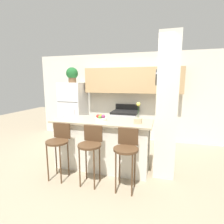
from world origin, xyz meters
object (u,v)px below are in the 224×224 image
at_px(stove_range, 125,126).
at_px(bar_stool_mid, 90,146).
at_px(bar_stool_right, 126,150).
at_px(orchid_vase, 138,118).
at_px(potted_plant_on_fridge, 72,74).
at_px(bar_stool_left, 58,142).
at_px(trash_bin, 88,135).
at_px(fruit_bowl, 101,118).
at_px(refrigerator, 73,111).

bearing_deg(stove_range, bar_stool_mid, -93.10).
xyz_separation_m(bar_stool_right, orchid_vase, (0.10, 0.52, 0.41)).
height_order(bar_stool_right, orchid_vase, orchid_vase).
relative_size(potted_plant_on_fridge, orchid_vase, 1.16).
relative_size(bar_stool_left, trash_bin, 2.61).
xyz_separation_m(fruit_bowl, trash_bin, (-0.91, 1.38, -0.84)).
distance_m(refrigerator, trash_bin, 0.90).
height_order(potted_plant_on_fridge, fruit_bowl, potted_plant_on_fridge).
xyz_separation_m(stove_range, bar_stool_left, (-0.73, -2.22, 0.21)).
bearing_deg(refrigerator, trash_bin, -22.53).
relative_size(bar_stool_left, bar_stool_mid, 1.00).
bearing_deg(orchid_vase, potted_plant_on_fridge, 142.92).
bearing_deg(potted_plant_on_fridge, refrigerator, -62.79).
distance_m(stove_range, potted_plant_on_fridge, 2.20).
relative_size(potted_plant_on_fridge, trash_bin, 1.18).
relative_size(bar_stool_left, fruit_bowl, 4.24).
bearing_deg(bar_stool_mid, trash_bin, 115.51).
distance_m(fruit_bowl, trash_bin, 1.86).
relative_size(bar_stool_mid, fruit_bowl, 4.24).
distance_m(bar_stool_left, fruit_bowl, 0.90).
relative_size(stove_range, bar_stool_mid, 1.08).
xyz_separation_m(refrigerator, fruit_bowl, (1.48, -1.62, 0.18)).
relative_size(orchid_vase, fruit_bowl, 1.66).
xyz_separation_m(stove_range, potted_plant_on_fridge, (-1.62, -0.02, 1.49)).
height_order(bar_stool_left, trash_bin, bar_stool_left).
height_order(orchid_vase, fruit_bowl, orchid_vase).
height_order(bar_stool_mid, orchid_vase, orchid_vase).
height_order(refrigerator, stove_range, refrigerator).
distance_m(refrigerator, bar_stool_right, 3.06).
xyz_separation_m(stove_range, bar_stool_right, (0.49, -2.22, 0.21)).
relative_size(bar_stool_right, potted_plant_on_fridge, 2.20).
xyz_separation_m(stove_range, orchid_vase, (0.59, -1.70, 0.62)).
bearing_deg(stove_range, refrigerator, -179.22).
distance_m(bar_stool_left, bar_stool_mid, 0.61).
height_order(stove_range, bar_stool_mid, stove_range).
bearing_deg(bar_stool_right, bar_stool_mid, 180.00).
bearing_deg(bar_stool_right, bar_stool_left, 180.00).
distance_m(bar_stool_mid, fruit_bowl, 0.68).
height_order(bar_stool_left, potted_plant_on_fridge, potted_plant_on_fridge).
relative_size(refrigerator, bar_stool_right, 1.72).
distance_m(bar_stool_right, potted_plant_on_fridge, 3.31).
distance_m(orchid_vase, fruit_bowl, 0.74).
bearing_deg(trash_bin, stove_range, 13.64).
xyz_separation_m(bar_stool_mid, fruit_bowl, (-0.02, 0.58, 0.36)).
height_order(bar_stool_mid, fruit_bowl, fruit_bowl).
relative_size(fruit_bowl, trash_bin, 0.62).
bearing_deg(potted_plant_on_fridge, bar_stool_mid, -55.65).
height_order(stove_range, orchid_vase, orchid_vase).
relative_size(bar_stool_mid, potted_plant_on_fridge, 2.20).
relative_size(refrigerator, fruit_bowl, 7.28).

